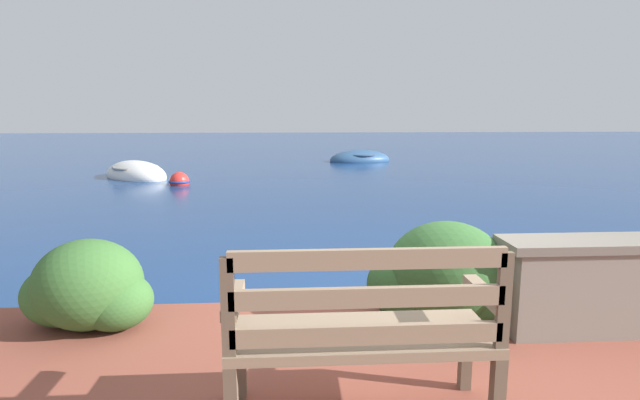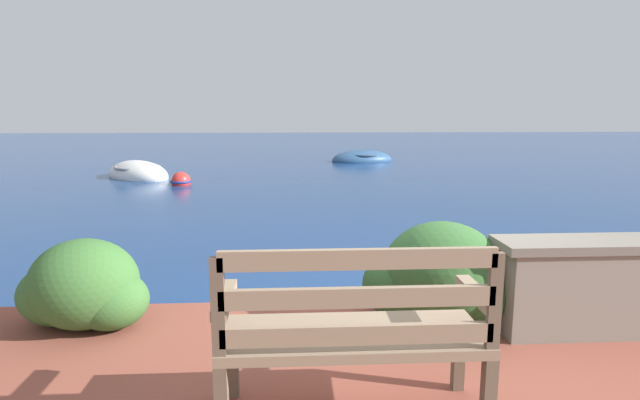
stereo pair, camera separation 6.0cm
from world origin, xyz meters
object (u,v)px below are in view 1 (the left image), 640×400
at_px(rowboat_nearest, 136,175).
at_px(rowboat_mid, 360,160).
at_px(mooring_buoy, 179,182).
at_px(park_bench, 362,330).

bearing_deg(rowboat_nearest, rowboat_mid, 77.03).
bearing_deg(mooring_buoy, rowboat_mid, 46.93).
height_order(rowboat_nearest, mooring_buoy, rowboat_nearest).
bearing_deg(park_bench, mooring_buoy, 99.95).
bearing_deg(rowboat_mid, park_bench, 67.82).
bearing_deg(rowboat_nearest, park_bench, -23.42).
bearing_deg(mooring_buoy, park_bench, -73.27).
height_order(park_bench, rowboat_nearest, park_bench).
distance_m(rowboat_mid, mooring_buoy, 7.60).
height_order(rowboat_nearest, rowboat_mid, rowboat_nearest).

